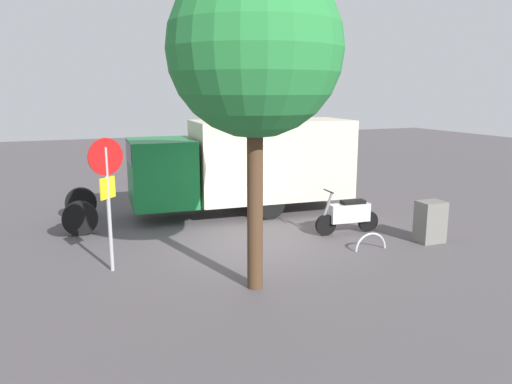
{
  "coord_description": "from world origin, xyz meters",
  "views": [
    {
      "loc": [
        4.19,
        10.77,
        3.73
      ],
      "look_at": [
        -0.11,
        0.23,
        1.38
      ],
      "focal_mm": 34.61,
      "sensor_mm": 36.0,
      "label": 1
    }
  ],
  "objects_px": {
    "box_truck_near": "(242,162)",
    "bike_rack_hoop": "(370,250)",
    "stop_sign": "(107,184)",
    "street_tree": "(255,51)",
    "motorcycle": "(349,214)",
    "utility_cabinet": "(430,222)"
  },
  "relations": [
    {
      "from": "motorcycle",
      "to": "utility_cabinet",
      "type": "bearing_deg",
      "value": 140.6
    },
    {
      "from": "motorcycle",
      "to": "box_truck_near",
      "type": "bearing_deg",
      "value": -55.47
    },
    {
      "from": "street_tree",
      "to": "stop_sign",
      "type": "bearing_deg",
      "value": -38.86
    },
    {
      "from": "stop_sign",
      "to": "bike_rack_hoop",
      "type": "bearing_deg",
      "value": 171.34
    },
    {
      "from": "box_truck_near",
      "to": "stop_sign",
      "type": "xyz_separation_m",
      "value": [
        4.29,
        3.68,
        0.27
      ]
    },
    {
      "from": "box_truck_near",
      "to": "stop_sign",
      "type": "bearing_deg",
      "value": 44.24
    },
    {
      "from": "box_truck_near",
      "to": "bike_rack_hoop",
      "type": "height_order",
      "value": "box_truck_near"
    },
    {
      "from": "motorcycle",
      "to": "street_tree",
      "type": "distance_m",
      "value": 5.9
    },
    {
      "from": "motorcycle",
      "to": "utility_cabinet",
      "type": "height_order",
      "value": "motorcycle"
    },
    {
      "from": "street_tree",
      "to": "utility_cabinet",
      "type": "bearing_deg",
      "value": -168.27
    },
    {
      "from": "box_truck_near",
      "to": "bike_rack_hoop",
      "type": "distance_m",
      "value": 5.09
    },
    {
      "from": "bike_rack_hoop",
      "to": "utility_cabinet",
      "type": "bearing_deg",
      "value": 179.71
    },
    {
      "from": "street_tree",
      "to": "bike_rack_hoop",
      "type": "height_order",
      "value": "street_tree"
    },
    {
      "from": "box_truck_near",
      "to": "bike_rack_hoop",
      "type": "relative_size",
      "value": 10.16
    },
    {
      "from": "box_truck_near",
      "to": "street_tree",
      "type": "distance_m",
      "value": 6.58
    },
    {
      "from": "utility_cabinet",
      "to": "street_tree",
      "type": "bearing_deg",
      "value": 11.73
    },
    {
      "from": "box_truck_near",
      "to": "utility_cabinet",
      "type": "distance_m",
      "value": 5.75
    },
    {
      "from": "stop_sign",
      "to": "street_tree",
      "type": "xyz_separation_m",
      "value": [
        -2.45,
        1.97,
        2.55
      ]
    },
    {
      "from": "stop_sign",
      "to": "utility_cabinet",
      "type": "distance_m",
      "value": 7.77
    },
    {
      "from": "motorcycle",
      "to": "bike_rack_hoop",
      "type": "distance_m",
      "value": 1.52
    },
    {
      "from": "box_truck_near",
      "to": "street_tree",
      "type": "xyz_separation_m",
      "value": [
        1.85,
        5.65,
        2.82
      ]
    },
    {
      "from": "utility_cabinet",
      "to": "box_truck_near",
      "type": "bearing_deg",
      "value": -54.19
    }
  ]
}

